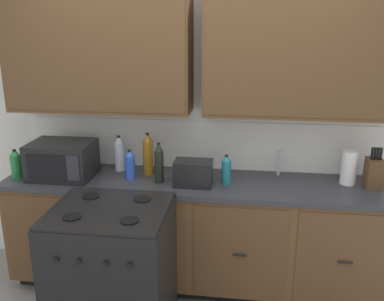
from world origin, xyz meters
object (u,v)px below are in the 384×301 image
at_px(toaster, 194,173).
at_px(bottle_blue, 130,165).
at_px(bottle_dark, 159,163).
at_px(bottle_teal, 226,170).
at_px(knife_block, 374,173).
at_px(bottle_amber, 148,154).
at_px(stove_range, 113,272).
at_px(bottle_clear, 119,154).
at_px(paper_towel_roll, 349,167).
at_px(bottle_green, 16,164).
at_px(microwave, 62,160).

height_order(toaster, bottle_blue, bottle_blue).
distance_m(bottle_dark, bottle_teal, 0.51).
distance_m(knife_block, bottle_amber, 1.70).
xyz_separation_m(stove_range, bottle_clear, (-0.16, 0.78, 0.58)).
xyz_separation_m(stove_range, bottle_teal, (0.71, 0.60, 0.55)).
bearing_deg(paper_towel_roll, bottle_green, -175.39).
bearing_deg(bottle_clear, stove_range, -78.14).
xyz_separation_m(bottle_dark, bottle_amber, (-0.12, 0.16, 0.01)).
distance_m(bottle_clear, bottle_green, 0.80).
height_order(microwave, bottle_clear, bottle_clear).
distance_m(bottle_green, bottle_amber, 1.03).
distance_m(stove_range, microwave, 0.99).
height_order(stove_range, knife_block, knife_block).
distance_m(bottle_amber, bottle_teal, 0.64).
height_order(bottle_clear, bottle_green, bottle_clear).
bearing_deg(microwave, stove_range, -45.78).
bearing_deg(microwave, knife_block, 2.08).
bearing_deg(knife_block, toaster, -174.51).
bearing_deg(microwave, bottle_green, -170.13).
relative_size(bottle_blue, bottle_clear, 0.80).
distance_m(bottle_blue, bottle_amber, 0.17).
xyz_separation_m(stove_range, bottle_blue, (-0.03, 0.61, 0.56)).
bearing_deg(bottle_amber, bottle_blue, -134.53).
bearing_deg(bottle_dark, paper_towel_roll, 6.27).
bearing_deg(bottle_green, bottle_teal, 2.89).
bearing_deg(bottle_dark, bottle_amber, 127.25).
relative_size(stove_range, bottle_teal, 4.16).
relative_size(bottle_dark, bottle_green, 1.36).
relative_size(bottle_blue, bottle_green, 1.02).
height_order(microwave, bottle_dark, bottle_dark).
relative_size(paper_towel_roll, bottle_amber, 0.77).
bearing_deg(toaster, bottle_blue, 171.97).
distance_m(microwave, bottle_green, 0.36).
relative_size(stove_range, toaster, 3.39).
height_order(bottle_blue, bottle_green, bottle_blue).
xyz_separation_m(toaster, bottle_amber, (-0.39, 0.19, 0.07)).
bearing_deg(bottle_blue, microwave, -176.68).
relative_size(microwave, bottle_amber, 1.41).
relative_size(paper_towel_roll, bottle_teal, 1.14).
height_order(bottle_amber, bottle_teal, bottle_amber).
relative_size(toaster, bottle_blue, 1.20).
bearing_deg(toaster, bottle_amber, 154.13).
height_order(bottle_dark, bottle_amber, bottle_amber).
xyz_separation_m(toaster, bottle_green, (-1.39, -0.02, 0.02)).
bearing_deg(toaster, bottle_clear, 159.13).
relative_size(toaster, bottle_clear, 0.95).
distance_m(stove_range, knife_block, 1.98).
relative_size(toaster, bottle_dark, 0.90).
bearing_deg(stove_range, paper_towel_roll, 23.94).
height_order(toaster, bottle_amber, bottle_amber).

